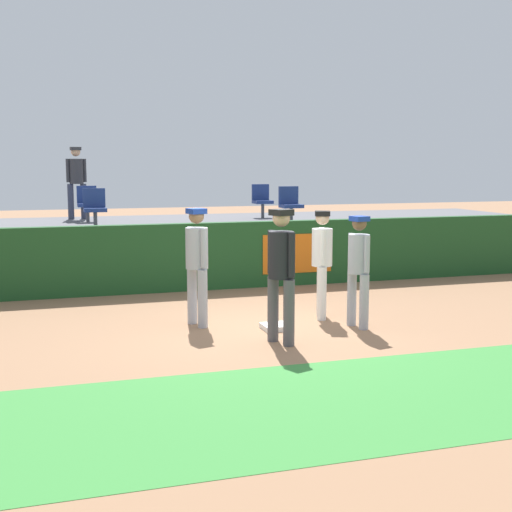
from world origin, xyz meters
TOP-DOWN VIEW (x-y plane):
  - ground_plane at (0.00, 0.00)m, footprint 60.00×60.00m
  - grass_foreground_strip at (0.00, -3.19)m, footprint 18.00×2.80m
  - first_base at (0.21, 0.05)m, footprint 0.40×0.40m
  - player_fielder_home at (1.19, 0.59)m, footprint 0.47×0.50m
  - player_runner_visitor at (-0.86, 0.66)m, footprint 0.43×0.49m
  - player_coach_visitor at (1.46, -0.20)m, footprint 0.39×0.47m
  - player_umpire at (0.02, -0.74)m, footprint 0.46×0.50m
  - field_wall at (0.01, 3.66)m, footprint 18.00×0.26m
  - bleacher_platform at (0.00, 6.23)m, footprint 18.00×4.80m
  - seat_front_left at (-2.05, 5.10)m, footprint 0.46×0.44m
  - seat_back_right at (2.20, 6.90)m, footprint 0.44×0.44m
  - seat_back_left at (-2.09, 6.90)m, footprint 0.45×0.44m
  - seat_front_right at (2.29, 5.10)m, footprint 0.46×0.44m
  - spectator_hooded at (-2.27, 7.87)m, footprint 0.49×0.38m

SIDE VIEW (x-z plane):
  - ground_plane at x=0.00m, z-range 0.00..0.00m
  - grass_foreground_strip at x=0.00m, z-range 0.00..0.01m
  - first_base at x=0.21m, z-range 0.00..0.08m
  - bleacher_platform at x=0.00m, z-range 0.00..1.15m
  - field_wall at x=0.01m, z-range 0.00..1.34m
  - player_coach_visitor at x=1.46m, z-range 0.14..1.85m
  - player_fielder_home at x=1.19m, z-range 0.14..1.88m
  - player_runner_visitor at x=-0.86m, z-range 0.15..1.97m
  - player_umpire at x=0.02m, z-range 0.15..2.03m
  - seat_back_right at x=2.20m, z-range 1.20..2.04m
  - seat_back_left at x=-2.09m, z-range 1.20..2.04m
  - seat_front_left at x=-2.05m, z-range 1.21..2.05m
  - seat_front_right at x=2.29m, z-range 1.21..2.05m
  - spectator_hooded at x=-2.27m, z-range 1.29..3.05m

